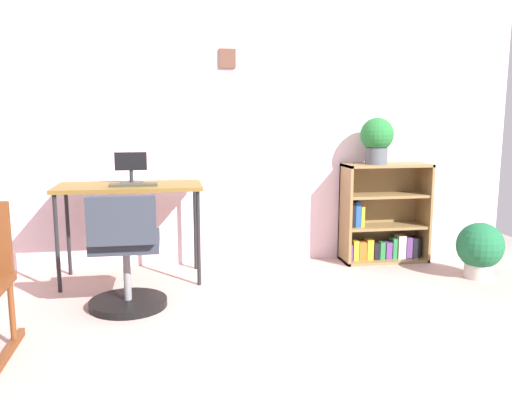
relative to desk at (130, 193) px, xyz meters
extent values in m
plane|color=tan|center=(0.78, -1.71, -0.69)|extent=(6.24, 6.24, 0.00)
cube|color=silver|center=(0.78, 0.44, 0.51)|extent=(5.20, 0.10, 2.40)
cube|color=#543326|center=(0.81, 0.38, 1.06)|extent=(0.14, 0.02, 0.16)
cube|color=brown|center=(0.00, 0.00, 0.05)|extent=(1.10, 0.52, 0.03)
cylinder|color=black|center=(-0.51, -0.22, -0.33)|extent=(0.03, 0.03, 0.73)
cylinder|color=black|center=(0.51, -0.22, -0.33)|extent=(0.03, 0.03, 0.73)
cylinder|color=black|center=(-0.51, 0.22, -0.33)|extent=(0.03, 0.03, 0.73)
cylinder|color=black|center=(0.51, 0.22, -0.33)|extent=(0.03, 0.03, 0.73)
cylinder|color=#262628|center=(0.01, 0.10, 0.07)|extent=(0.18, 0.18, 0.01)
cylinder|color=#262628|center=(0.01, 0.10, 0.12)|extent=(0.03, 0.03, 0.09)
cube|color=black|center=(0.01, 0.09, 0.24)|extent=(0.25, 0.02, 0.14)
cube|color=#343123|center=(0.04, -0.08, 0.07)|extent=(0.35, 0.12, 0.02)
cylinder|color=black|center=(0.01, -0.62, -0.67)|extent=(0.52, 0.52, 0.05)
cylinder|color=slate|center=(0.01, -0.62, -0.46)|extent=(0.05, 0.05, 0.36)
cube|color=#282E39|center=(0.01, -0.62, -0.24)|extent=(0.44, 0.44, 0.08)
cube|color=#282E39|center=(0.01, -0.87, -0.05)|extent=(0.42, 0.07, 0.30)
cube|color=#5F3015|center=(-0.58, -1.32, -0.67)|extent=(0.04, 0.64, 0.04)
cylinder|color=#5F3015|center=(-0.58, -1.16, -0.48)|extent=(0.03, 0.03, 0.34)
cube|color=brown|center=(1.81, 0.21, -0.26)|extent=(0.02, 0.30, 0.87)
cube|color=brown|center=(2.54, 0.21, -0.26)|extent=(0.02, 0.30, 0.87)
cube|color=brown|center=(2.18, 0.21, 0.16)|extent=(0.75, 0.30, 0.02)
cube|color=brown|center=(2.18, 0.21, -0.68)|extent=(0.75, 0.30, 0.02)
cube|color=brown|center=(2.18, 0.35, -0.26)|extent=(0.75, 0.02, 0.87)
cube|color=brown|center=(2.18, 0.21, -0.38)|extent=(0.71, 0.28, 0.02)
cube|color=brown|center=(2.18, 0.21, -0.10)|extent=(0.71, 0.28, 0.02)
cube|color=#593372|center=(1.85, 0.20, -0.60)|extent=(0.03, 0.12, 0.14)
cube|color=#B79323|center=(1.90, 0.20, -0.58)|extent=(0.05, 0.11, 0.18)
cube|color=#99591E|center=(1.97, 0.20, -0.59)|extent=(0.07, 0.10, 0.16)
cube|color=#B79323|center=(2.03, 0.20, -0.58)|extent=(0.06, 0.09, 0.18)
cube|color=black|center=(2.09, 0.20, -0.59)|extent=(0.05, 0.11, 0.15)
cube|color=#237238|center=(2.15, 0.20, -0.59)|extent=(0.05, 0.09, 0.15)
cube|color=#593372|center=(2.21, 0.20, -0.59)|extent=(0.05, 0.11, 0.15)
cube|color=#237238|center=(2.26, 0.20, -0.58)|extent=(0.04, 0.10, 0.18)
cube|color=beige|center=(2.33, 0.20, -0.56)|extent=(0.07, 0.11, 0.21)
cube|color=#593372|center=(2.39, 0.20, -0.57)|extent=(0.05, 0.12, 0.19)
cube|color=black|center=(2.46, 0.20, -0.58)|extent=(0.07, 0.12, 0.18)
cube|color=black|center=(1.86, 0.20, -0.26)|extent=(0.05, 0.12, 0.22)
cube|color=#1E478C|center=(1.91, 0.20, -0.26)|extent=(0.05, 0.10, 0.22)
cube|color=#B79323|center=(1.95, 0.20, -0.28)|extent=(0.03, 0.11, 0.18)
cylinder|color=#474C51|center=(2.07, 0.19, 0.25)|extent=(0.19, 0.19, 0.14)
sphere|color=#20662C|center=(2.07, 0.19, 0.43)|extent=(0.29, 0.29, 0.29)
cylinder|color=#B7B2A8|center=(2.72, -0.40, -0.63)|extent=(0.22, 0.22, 0.12)
sphere|color=#1A5C36|center=(2.72, -0.40, -0.43)|extent=(0.37, 0.37, 0.37)
camera|label=1|loc=(0.29, -4.17, 0.58)|focal=37.47mm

